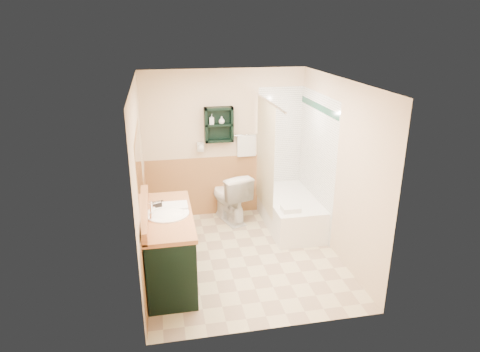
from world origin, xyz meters
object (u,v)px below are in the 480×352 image
object	(u,v)px
bathtub	(290,211)
soap_bottle_b	(222,121)
vanity	(170,248)
toilet	(230,197)
wall_shelf	(219,125)
hair_dryer	(200,147)
vanity_book	(153,199)
soap_bottle_a	(212,122)

from	to	relation	value
bathtub	soap_bottle_b	size ratio (longest dim) A/B	12.72
bathtub	vanity	bearing A→B (deg)	-148.49
toilet	soap_bottle_b	xyz separation A→B (m)	(-0.08, 0.20, 1.21)
wall_shelf	bathtub	distance (m)	1.76
hair_dryer	vanity_book	bearing A→B (deg)	-116.48
soap_bottle_a	soap_bottle_b	bearing A→B (deg)	0.00
hair_dryer	bathtub	distance (m)	1.74
toilet	soap_bottle_a	world-z (taller)	soap_bottle_a
vanity	toilet	distance (m)	1.86
vanity_book	toilet	bearing A→B (deg)	32.31
vanity	bathtub	distance (m)	2.26
hair_dryer	bathtub	bearing A→B (deg)	-24.92
soap_bottle_a	toilet	bearing A→B (deg)	-40.62
vanity	soap_bottle_a	xyz separation A→B (m)	(0.78, 1.76, 1.15)
bathtub	soap_bottle_a	world-z (taller)	soap_bottle_a
vanity	toilet	xyz separation A→B (m)	(1.02, 1.56, -0.05)
toilet	soap_bottle_a	bearing A→B (deg)	-58.74
soap_bottle_a	vanity	bearing A→B (deg)	-113.96
vanity_book	hair_dryer	bearing A→B (deg)	48.30
wall_shelf	soap_bottle_a	world-z (taller)	wall_shelf
hair_dryer	soap_bottle_b	world-z (taller)	soap_bottle_b
hair_dryer	vanity	distance (m)	2.03
hair_dryer	toilet	distance (m)	0.93
hair_dryer	bathtub	world-z (taller)	hair_dryer
wall_shelf	soap_bottle_b	size ratio (longest dim) A/B	4.66
vanity_book	bathtub	bearing A→B (deg)	8.37
wall_shelf	soap_bottle_b	bearing A→B (deg)	-6.42
wall_shelf	vanity_book	world-z (taller)	wall_shelf
vanity	toilet	world-z (taller)	vanity
hair_dryer	soap_bottle_b	xyz separation A→B (m)	(0.34, -0.03, 0.41)
toilet	bathtub	bearing A→B (deg)	138.85
bathtub	toilet	size ratio (longest dim) A/B	1.82
wall_shelf	hair_dryer	world-z (taller)	wall_shelf
toilet	soap_bottle_b	size ratio (longest dim) A/B	6.99
hair_dryer	vanity	xyz separation A→B (m)	(-0.59, -1.79, -0.75)
vanity_book	soap_bottle_a	distance (m)	1.87
bathtub	soap_bottle_a	xyz separation A→B (m)	(-1.14, 0.59, 1.35)
soap_bottle_b	soap_bottle_a	bearing A→B (deg)	180.00
toilet	soap_bottle_a	size ratio (longest dim) A/B	5.41
hair_dryer	toilet	size ratio (longest dim) A/B	0.29
bathtub	hair_dryer	bearing A→B (deg)	155.08
vanity	toilet	bearing A→B (deg)	56.85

